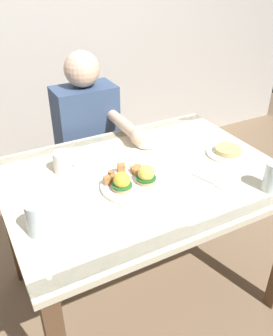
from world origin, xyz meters
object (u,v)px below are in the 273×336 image
Objects in this scene: fork at (210,182)px; water_glass_near at (38,220)px; side_plate at (228,152)px; fruit_bowl at (146,140)px; eggs_benedict_plate at (133,181)px; water_glass_far at (273,178)px; dining_table at (143,194)px; coffee_mug at (63,161)px; diner_person at (90,139)px.

fork is 0.72m from water_glass_near.
fruit_bowl is at bearing 138.32° from side_plate.
water_glass_far is (0.49, -0.28, 0.03)m from eggs_benedict_plate.
dining_table is at bearing 18.16° from water_glass_near.
water_glass_near is (-0.65, -0.39, 0.03)m from fruit_bowl.
dining_table is 10.00× the size of fruit_bowl.
fruit_bowl is at bearing 31.30° from water_glass_near.
dining_table is 0.17m from eggs_benedict_plate.
coffee_mug is 0.90× the size of water_glass_near.
fork is 1.25× the size of water_glass_far.
eggs_benedict_plate is 2.19× the size of water_glass_far.
coffee_mug is (-0.44, -0.04, 0.02)m from fruit_bowl.
side_plate is 0.18× the size of diner_person.
coffee_mug is 0.40m from water_glass_near.
water_glass_near is at bearing -172.25° from side_plate.
diner_person is at bearing 84.12° from eggs_benedict_plate.
fruit_bowl is 0.78× the size of fork.
dining_table is 0.56m from water_glass_far.
eggs_benedict_plate is 0.53m from side_plate.
water_glass_far reaches higher than side_plate.
dining_table is 10.75× the size of coffee_mug.
dining_table is at bearing -88.06° from diner_person.
water_glass_far reaches higher than coffee_mug.
diner_person is at bearing 57.76° from water_glass_near.
side_plate is (0.22, 0.15, 0.01)m from fork.
fork is 0.77× the size of side_plate.
water_glass_far is (0.70, -0.53, 0.00)m from coffee_mug.
fruit_bowl is 0.97× the size of water_glass_far.
side_plate is 0.79m from diner_person.
water_glass_near reaches higher than fruit_bowl.
eggs_benedict_plate is 0.68m from diner_person.
eggs_benedict_plate is 0.24× the size of diner_person.
fork is (0.30, -0.12, -0.02)m from eggs_benedict_plate.
diner_person is at bearing 125.76° from side_plate.
eggs_benedict_plate is 0.37m from fruit_bowl.
water_glass_far is at bearing -30.02° from eggs_benedict_plate.
diner_person is at bearing 106.54° from fork.
fork is 1.24× the size of water_glass_near.
diner_person is (0.28, 0.42, -0.14)m from coffee_mug.
diner_person is (0.07, 0.67, -0.12)m from eggs_benedict_plate.
eggs_benedict_plate is at bearing -128.14° from fruit_bowl.
dining_table is at bearing -122.00° from fruit_bowl.
coffee_mug is at bearing 130.10° from eggs_benedict_plate.
diner_person is (-0.16, 0.37, -0.12)m from fruit_bowl.
fruit_bowl is 0.42m from fork.
eggs_benedict_plate is (-0.09, -0.07, 0.13)m from dining_table.
diner_person reaches higher than dining_table.
side_plate is at bearing 7.75° from water_glass_near.
water_glass_far is (0.26, -0.58, 0.03)m from fruit_bowl.
coffee_mug is 0.56× the size of side_plate.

